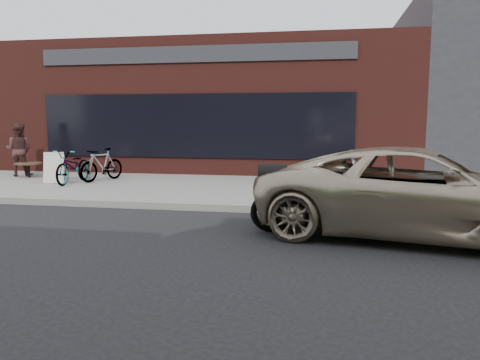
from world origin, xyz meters
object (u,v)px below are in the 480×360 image
minivan (421,193)px  cafe_patron_left (19,150)px  motorcycle (307,197)px  bicycle_rear (102,165)px  bicycle_front (73,166)px  sandwich_sign (55,167)px  cafe_table (28,164)px

minivan → cafe_patron_left: (-10.89, 5.09, 0.24)m
motorcycle → bicycle_rear: bearing=135.1°
bicycle_front → bicycle_rear: bicycle_rear is taller
cafe_patron_left → sandwich_sign: bearing=136.5°
motorcycle → cafe_table: motorcycle is taller
minivan → sandwich_sign: 9.78m
bicycle_front → sandwich_sign: size_ratio=2.08×
cafe_patron_left → motorcycle: bearing=138.6°
bicycle_rear → cafe_patron_left: (-3.05, 0.61, 0.35)m
sandwich_sign → bicycle_rear: bearing=7.1°
minivan → bicycle_rear: 9.03m
motorcycle → sandwich_sign: motorcycle is taller
minivan → bicycle_front: (-8.40, 3.92, -0.12)m
bicycle_rear → cafe_table: size_ratio=1.98×
bicycle_rear → cafe_table: 2.59m
motorcycle → minivan: (1.83, 0.04, 0.13)m
bicycle_rear → cafe_table: bearing=-166.4°
bicycle_rear → cafe_patron_left: 3.14m
cafe_table → cafe_patron_left: (-0.49, 0.27, 0.41)m
bicycle_rear → cafe_patron_left: size_ratio=0.95×
bicycle_rear → sandwich_sign: bicycle_rear is taller
motorcycle → bicycle_front: 7.67m
cafe_patron_left → bicycle_front: bearing=143.0°
motorcycle → cafe_patron_left: (-9.06, 5.13, 0.36)m
bicycle_rear → cafe_table: (-2.57, 0.34, -0.05)m
sandwich_sign → cafe_table: sandwich_sign is taller
cafe_table → cafe_patron_left: bearing=151.2°
bicycle_front → cafe_table: bicycle_front is taller
sandwich_sign → minivan: bearing=-43.4°
bicycle_rear → cafe_table: bicycle_rear is taller
bicycle_front → cafe_table: (-2.00, 0.90, -0.05)m
cafe_patron_left → minivan: bearing=143.1°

